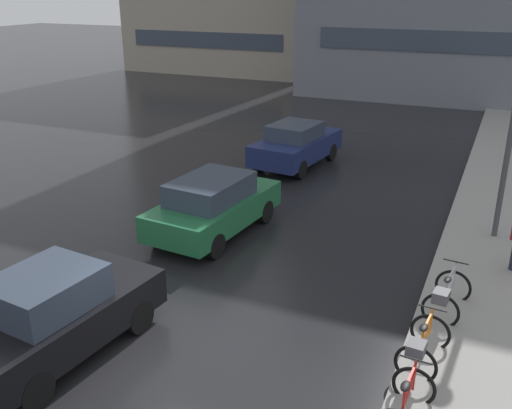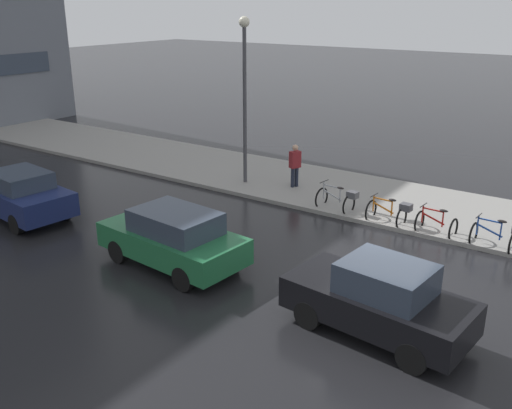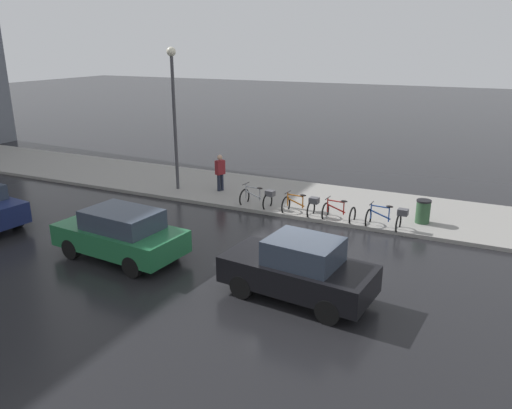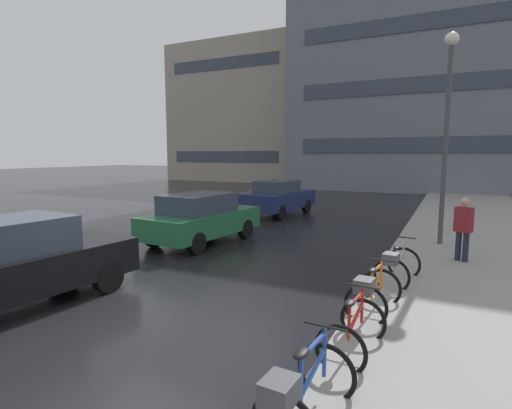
{
  "view_description": "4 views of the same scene",
  "coord_description": "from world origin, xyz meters",
  "px_view_note": "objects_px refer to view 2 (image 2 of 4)",
  "views": [
    {
      "loc": [
        4.71,
        -7.24,
        6.25
      ],
      "look_at": [
        -0.35,
        4.04,
        1.44
      ],
      "focal_mm": 40.0,
      "sensor_mm": 36.0,
      "label": 1
    },
    {
      "loc": [
        -12.27,
        -4.68,
        6.75
      ],
      "look_at": [
        -0.06,
        3.72,
        1.43
      ],
      "focal_mm": 40.0,
      "sensor_mm": 36.0,
      "label": 2
    },
    {
      "loc": [
        -13.13,
        -4.85,
        6.37
      ],
      "look_at": [
        0.38,
        1.59,
        1.52
      ],
      "focal_mm": 35.0,
      "sensor_mm": 36.0,
      "label": 3
    },
    {
      "loc": [
        5.07,
        -5.39,
        2.83
      ],
      "look_at": [
        0.41,
        4.05,
        1.49
      ],
      "focal_mm": 28.0,
      "sensor_mm": 36.0,
      "label": 4
    }
  ],
  "objects_px": {
    "car_black": "(379,299)",
    "car_navy": "(20,194)",
    "bicycle_nearest": "(499,235)",
    "car_green": "(173,238)",
    "pedestrian": "(295,165)",
    "bicycle_farthest": "(339,199)",
    "streetlamp": "(245,81)",
    "bicycle_second": "(436,224)",
    "bicycle_third": "(390,212)"
  },
  "relations": [
    {
      "from": "bicycle_third",
      "to": "car_navy",
      "type": "distance_m",
      "value": 11.97
    },
    {
      "from": "car_navy",
      "to": "streetlamp",
      "type": "xyz_separation_m",
      "value": [
        7.0,
        -4.03,
        3.2
      ]
    },
    {
      "from": "bicycle_nearest",
      "to": "car_black",
      "type": "bearing_deg",
      "value": 169.39
    },
    {
      "from": "car_green",
      "to": "bicycle_nearest",
      "type": "bearing_deg",
      "value": -49.77
    },
    {
      "from": "car_green",
      "to": "pedestrian",
      "type": "xyz_separation_m",
      "value": [
        7.41,
        0.67,
        0.18
      ]
    },
    {
      "from": "car_green",
      "to": "streetlamp",
      "type": "xyz_separation_m",
      "value": [
        6.86,
        2.56,
        3.19
      ]
    },
    {
      "from": "car_black",
      "to": "car_navy",
      "type": "distance_m",
      "value": 12.44
    },
    {
      "from": "pedestrian",
      "to": "bicycle_farthest",
      "type": "bearing_deg",
      "value": -117.06
    },
    {
      "from": "bicycle_farthest",
      "to": "car_black",
      "type": "relative_size",
      "value": 0.36
    },
    {
      "from": "bicycle_third",
      "to": "car_green",
      "type": "relative_size",
      "value": 0.33
    },
    {
      "from": "bicycle_nearest",
      "to": "streetlamp",
      "type": "height_order",
      "value": "streetlamp"
    },
    {
      "from": "bicycle_second",
      "to": "car_navy",
      "type": "xyz_separation_m",
      "value": [
        -6.12,
        11.74,
        0.41
      ]
    },
    {
      "from": "bicycle_third",
      "to": "car_green",
      "type": "xyz_separation_m",
      "value": [
        -5.98,
        3.7,
        0.33
      ]
    },
    {
      "from": "pedestrian",
      "to": "bicycle_third",
      "type": "bearing_deg",
      "value": -108.14
    },
    {
      "from": "car_navy",
      "to": "streetlamp",
      "type": "height_order",
      "value": "streetlamp"
    },
    {
      "from": "car_black",
      "to": "pedestrian",
      "type": "xyz_separation_m",
      "value": [
        7.44,
        6.52,
        0.18
      ]
    },
    {
      "from": "car_green",
      "to": "car_navy",
      "type": "height_order",
      "value": "car_navy"
    },
    {
      "from": "bicycle_farthest",
      "to": "car_green",
      "type": "height_order",
      "value": "car_green"
    },
    {
      "from": "bicycle_nearest",
      "to": "car_navy",
      "type": "distance_m",
      "value": 14.83
    },
    {
      "from": "bicycle_second",
      "to": "car_navy",
      "type": "bearing_deg",
      "value": 117.52
    },
    {
      "from": "bicycle_second",
      "to": "bicycle_farthest",
      "type": "relative_size",
      "value": 0.8
    },
    {
      "from": "bicycle_second",
      "to": "car_navy",
      "type": "distance_m",
      "value": 13.24
    },
    {
      "from": "car_green",
      "to": "pedestrian",
      "type": "height_order",
      "value": "pedestrian"
    },
    {
      "from": "car_black",
      "to": "car_navy",
      "type": "relative_size",
      "value": 0.96
    },
    {
      "from": "bicycle_nearest",
      "to": "bicycle_second",
      "type": "distance_m",
      "value": 1.82
    },
    {
      "from": "bicycle_second",
      "to": "car_green",
      "type": "relative_size",
      "value": 0.27
    },
    {
      "from": "bicycle_second",
      "to": "streetlamp",
      "type": "xyz_separation_m",
      "value": [
        0.88,
        7.71,
        3.61
      ]
    },
    {
      "from": "streetlamp",
      "to": "bicycle_third",
      "type": "bearing_deg",
      "value": -98.05
    },
    {
      "from": "bicycle_third",
      "to": "car_navy",
      "type": "relative_size",
      "value": 0.33
    },
    {
      "from": "bicycle_farthest",
      "to": "car_navy",
      "type": "bearing_deg",
      "value": 126.79
    },
    {
      "from": "bicycle_third",
      "to": "car_black",
      "type": "xyz_separation_m",
      "value": [
        -6.01,
        -2.16,
        0.33
      ]
    },
    {
      "from": "bicycle_third",
      "to": "pedestrian",
      "type": "height_order",
      "value": "pedestrian"
    },
    {
      "from": "bicycle_farthest",
      "to": "car_green",
      "type": "distance_m",
      "value": 6.41
    },
    {
      "from": "bicycle_farthest",
      "to": "streetlamp",
      "type": "bearing_deg",
      "value": 80.65
    },
    {
      "from": "bicycle_second",
      "to": "bicycle_third",
      "type": "bearing_deg",
      "value": 90.1
    },
    {
      "from": "bicycle_second",
      "to": "pedestrian",
      "type": "relative_size",
      "value": 0.66
    },
    {
      "from": "bicycle_second",
      "to": "bicycle_farthest",
      "type": "bearing_deg",
      "value": 87.21
    },
    {
      "from": "bicycle_nearest",
      "to": "car_black",
      "type": "xyz_separation_m",
      "value": [
        -5.92,
        1.11,
        0.32
      ]
    },
    {
      "from": "car_navy",
      "to": "pedestrian",
      "type": "bearing_deg",
      "value": -38.12
    },
    {
      "from": "bicycle_nearest",
      "to": "car_black",
      "type": "height_order",
      "value": "car_black"
    },
    {
      "from": "pedestrian",
      "to": "car_navy",
      "type": "bearing_deg",
      "value": 141.88
    },
    {
      "from": "pedestrian",
      "to": "bicycle_nearest",
      "type": "bearing_deg",
      "value": -101.26
    },
    {
      "from": "bicycle_third",
      "to": "car_navy",
      "type": "bearing_deg",
      "value": 120.73
    },
    {
      "from": "bicycle_third",
      "to": "pedestrian",
      "type": "bearing_deg",
      "value": 71.86
    },
    {
      "from": "car_green",
      "to": "streetlamp",
      "type": "relative_size",
      "value": 0.68
    },
    {
      "from": "bicycle_third",
      "to": "bicycle_farthest",
      "type": "height_order",
      "value": "bicycle_farthest"
    },
    {
      "from": "bicycle_second",
      "to": "bicycle_nearest",
      "type": "bearing_deg",
      "value": -92.9
    },
    {
      "from": "streetlamp",
      "to": "car_green",
      "type": "bearing_deg",
      "value": -159.58
    },
    {
      "from": "bicycle_third",
      "to": "car_green",
      "type": "height_order",
      "value": "car_green"
    },
    {
      "from": "car_black",
      "to": "bicycle_nearest",
      "type": "bearing_deg",
      "value": -10.61
    }
  ]
}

